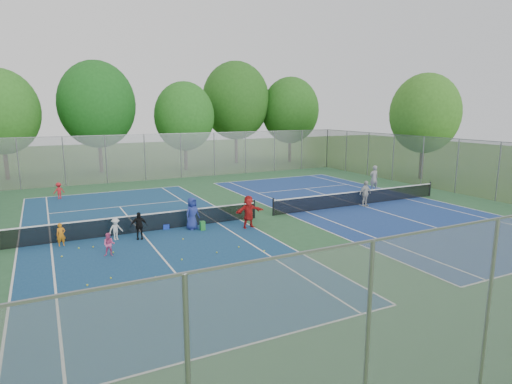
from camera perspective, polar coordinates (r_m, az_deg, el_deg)
ground at (r=24.68m, az=1.05°, el=-3.36°), size 120.00×120.00×0.00m
court_pad at (r=24.67m, az=1.05°, el=-3.35°), size 32.00×32.00×0.01m
court_left at (r=22.40m, az=-15.08°, el=-5.20°), size 10.97×23.77×0.01m
court_right at (r=28.53m, az=13.60°, el=-1.67°), size 10.97×23.77×0.01m
net_left at (r=22.28m, az=-15.14°, el=-4.12°), size 12.87×0.10×0.91m
net_right at (r=28.43m, az=13.64°, el=-0.81°), size 12.87×0.10×0.91m
fence_north at (r=39.00m, az=-9.99°, el=4.77°), size 32.00×0.10×4.00m
fence_east at (r=34.65m, az=25.22°, el=3.12°), size 0.10×32.00×4.00m
tree_nw at (r=43.25m, az=-30.93°, el=9.17°), size 6.40×6.40×9.58m
tree_nl at (r=44.45m, az=-20.44°, el=10.87°), size 7.20×7.20×10.69m
tree_nc at (r=44.16m, az=-9.53°, el=9.91°), size 6.00×6.00×8.85m
tree_nr at (r=49.45m, az=-2.72°, el=12.06°), size 7.60×7.60×11.42m
tree_ne at (r=50.45m, az=4.59°, el=10.79°), size 6.60×6.60×9.77m
tree_side_e at (r=40.57m, az=21.61°, el=9.71°), size 6.00×6.00×9.20m
ball_crate at (r=22.70m, az=-11.88°, el=-4.54°), size 0.37×0.37×0.26m
ball_hopper at (r=22.12m, az=-7.15°, el=-4.50°), size 0.26×0.26×0.48m
student_a at (r=21.30m, az=-24.56°, el=-5.21°), size 0.43×0.32×1.08m
student_b at (r=19.17m, az=-19.00°, el=-6.65°), size 0.59×0.52×1.01m
student_c at (r=21.36m, az=-18.20°, el=-4.72°), size 0.79×0.62×1.08m
student_d at (r=21.10m, az=-15.34°, el=-4.37°), size 0.84×0.49×1.34m
student_e at (r=22.24m, az=-8.50°, el=-2.85°), size 0.97×0.82×1.69m
student_f at (r=22.26m, az=-0.99°, el=-2.66°), size 1.61×0.56×1.72m
child_far_baseline at (r=32.46m, az=-24.79°, el=0.14°), size 0.84×0.63×1.15m
instructor at (r=33.74m, az=15.44°, el=1.81°), size 0.74×0.52×1.92m
teen_court_b at (r=28.07m, az=14.36°, el=-0.21°), size 1.02×0.52×1.66m
tennis_ball_0 at (r=19.85m, az=-24.47°, el=-7.88°), size 0.07×0.07×0.07m
tennis_ball_1 at (r=19.29m, az=-2.31°, el=-7.39°), size 0.07×0.07×0.07m
tennis_ball_2 at (r=20.69m, az=-22.55°, el=-6.97°), size 0.07×0.07×0.07m
tennis_ball_3 at (r=16.42m, az=-13.24°, el=-11.06°), size 0.07×0.07×0.07m
tennis_ball_4 at (r=18.78m, az=1.10°, el=-7.91°), size 0.07×0.07×0.07m
tennis_ball_5 at (r=20.64m, az=-20.89°, el=-6.90°), size 0.07×0.07×0.07m
tennis_ball_6 at (r=18.01m, az=-9.86°, el=-8.91°), size 0.07×0.07×0.07m
tennis_ball_7 at (r=16.80m, az=-18.78°, el=-10.86°), size 0.07×0.07×0.07m
tennis_ball_8 at (r=16.45m, az=-21.58°, el=-11.52°), size 0.07×0.07×0.07m
tennis_ball_9 at (r=20.72m, az=-9.71°, el=-6.24°), size 0.07×0.07×0.07m
tennis_ball_10 at (r=18.66m, az=-5.25°, el=-8.08°), size 0.07×0.07×0.07m
tennis_ball_11 at (r=19.59m, az=-18.51°, el=-7.69°), size 0.07×0.07×0.07m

